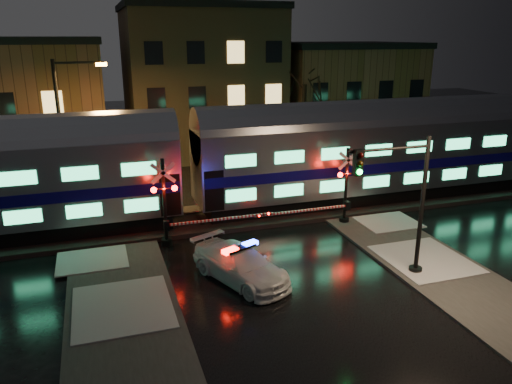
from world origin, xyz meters
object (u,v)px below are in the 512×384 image
(police_car, at_px, (240,265))
(streetlight, at_px, (66,126))
(crossing_signal_left, at_px, (173,210))
(crossing_signal_right, at_px, (340,194))
(traffic_light, at_px, (403,206))

(police_car, xyz_separation_m, streetlight, (-6.58, 11.11, 4.15))
(police_car, height_order, streetlight, streetlight)
(police_car, xyz_separation_m, crossing_signal_left, (-1.99, 4.42, 1.06))
(crossing_signal_right, xyz_separation_m, crossing_signal_left, (-8.72, 0.00, 0.06))
(crossing_signal_right, height_order, crossing_signal_left, crossing_signal_left)
(traffic_light, bearing_deg, police_car, 159.07)
(crossing_signal_left, height_order, traffic_light, traffic_light)
(police_car, relative_size, streetlight, 0.61)
(police_car, relative_size, crossing_signal_left, 0.86)
(police_car, bearing_deg, crossing_signal_right, 9.72)
(police_car, relative_size, crossing_signal_right, 0.89)
(streetlight, bearing_deg, crossing_signal_left, -55.55)
(crossing_signal_right, bearing_deg, police_car, -146.74)
(streetlight, bearing_deg, crossing_signal_right, -26.70)
(traffic_light, height_order, streetlight, streetlight)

